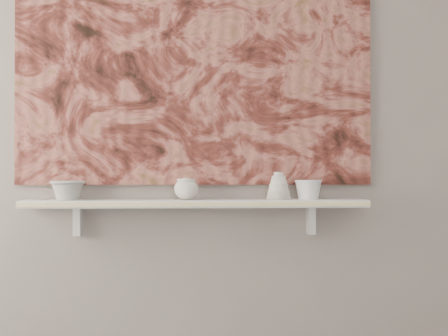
{
  "coord_description": "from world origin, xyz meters",
  "views": [
    {
      "loc": [
        -0.04,
        -1.05,
        1.04
      ],
      "look_at": [
        0.11,
        1.49,
        1.06
      ],
      "focal_mm": 50.0,
      "sensor_mm": 36.0,
      "label": 1
    }
  ],
  "objects": [
    {
      "name": "bell_vessel",
      "position": [
        0.34,
        1.51,
        0.99
      ],
      "size": [
        0.13,
        0.13,
        0.11
      ],
      "primitive_type": null,
      "rotation": [
        0.0,
        0.0,
        0.36
      ],
      "color": "silver",
      "rests_on": "shelf"
    },
    {
      "name": "cup_cream",
      "position": [
        -0.04,
        1.51,
        0.97
      ],
      "size": [
        0.11,
        0.11,
        0.09
      ],
      "primitive_type": null,
      "rotation": [
        0.0,
        0.0,
        0.16
      ],
      "color": "beige",
      "rests_on": "shelf"
    },
    {
      "name": "bracket_left",
      "position": [
        -0.49,
        1.57,
        0.84
      ],
      "size": [
        0.03,
        0.06,
        0.12
      ],
      "primitive_type": "cube",
      "color": "silver",
      "rests_on": "wall_back"
    },
    {
      "name": "shelf_stripe",
      "position": [
        0.0,
        1.41,
        0.92
      ],
      "size": [
        1.4,
        0.01,
        0.02
      ],
      "primitive_type": "cube",
      "color": "beige",
      "rests_on": "shelf"
    },
    {
      "name": "wall_back",
      "position": [
        0.0,
        1.6,
        1.35
      ],
      "size": [
        3.6,
        0.0,
        3.6
      ],
      "primitive_type": "plane",
      "rotation": [
        1.57,
        0.0,
        0.0
      ],
      "color": "gray",
      "rests_on": "floor"
    },
    {
      "name": "bowl_grey",
      "position": [
        -0.52,
        1.51,
        0.97
      ],
      "size": [
        0.19,
        0.19,
        0.08
      ],
      "primitive_type": null,
      "rotation": [
        0.0,
        0.0,
        0.42
      ],
      "color": "gray",
      "rests_on": "shelf"
    },
    {
      "name": "bracket_right",
      "position": [
        0.49,
        1.57,
        0.84
      ],
      "size": [
        0.03,
        0.06,
        0.12
      ],
      "primitive_type": "cube",
      "color": "silver",
      "rests_on": "wall_back"
    },
    {
      "name": "shelf",
      "position": [
        0.0,
        1.51,
        0.92
      ],
      "size": [
        1.4,
        0.18,
        0.03
      ],
      "primitive_type": "cube",
      "color": "silver",
      "rests_on": "wall_back"
    },
    {
      "name": "painting",
      "position": [
        0.0,
        1.59,
        1.54
      ],
      "size": [
        1.5,
        0.02,
        1.1
      ],
      "primitive_type": "cube",
      "color": "maroon",
      "rests_on": "wall_back"
    },
    {
      "name": "bowl_white",
      "position": [
        0.47,
        1.51,
        0.97
      ],
      "size": [
        0.15,
        0.15,
        0.08
      ],
      "primitive_type": null,
      "rotation": [
        0.0,
        0.0,
        -0.35
      ],
      "color": "silver",
      "rests_on": "shelf"
    },
    {
      "name": "house_motif",
      "position": [
        0.45,
        1.57,
        1.23
      ],
      "size": [
        0.09,
        0.0,
        0.08
      ],
      "primitive_type": "cube",
      "color": "black",
      "rests_on": "painting"
    }
  ]
}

